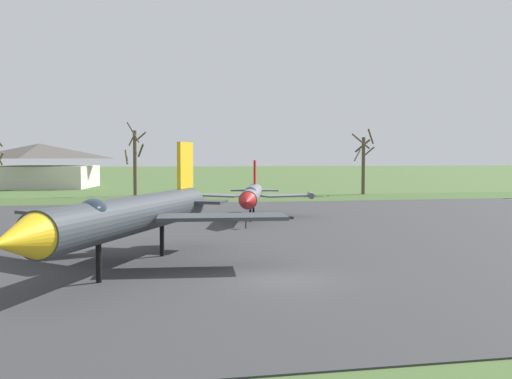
# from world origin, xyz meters

# --- Properties ---
(ground_plane) EXTENTS (600.00, 600.00, 0.00)m
(ground_plane) POSITION_xyz_m (0.00, 0.00, 0.00)
(ground_plane) COLOR #425B2D
(asphalt_apron) EXTENTS (74.00, 50.62, 0.05)m
(asphalt_apron) POSITION_xyz_m (0.00, 15.18, 0.03)
(asphalt_apron) COLOR #333335
(asphalt_apron) RESTS_ON ground
(grass_verge_strip) EXTENTS (134.00, 12.00, 0.06)m
(grass_verge_strip) POSITION_xyz_m (0.00, 46.49, 0.03)
(grass_verge_strip) COLOR #3A5327
(grass_verge_strip) RESTS_ON ground
(jet_fighter_front_left) EXTENTS (10.30, 13.67, 4.68)m
(jet_fighter_front_left) POSITION_xyz_m (3.42, 23.59, 1.95)
(jet_fighter_front_left) COLOR #565B60
(jet_fighter_front_left) RESTS_ON ground
(info_placard_front_left) EXTENTS (0.50, 0.33, 0.91)m
(info_placard_front_left) POSITION_xyz_m (1.74, 17.04, 0.57)
(info_placard_front_left) COLOR black
(info_placard_front_left) RESTS_ON ground
(jet_fighter_front_right) EXTENTS (12.53, 16.52, 5.78)m
(jet_fighter_front_right) POSITION_xyz_m (-5.93, 3.35, 2.45)
(jet_fighter_front_right) COLOR #33383D
(jet_fighter_front_right) RESTS_ON ground
(bare_tree_right_of_center) EXTENTS (2.86, 2.82, 9.46)m
(bare_tree_right_of_center) POSITION_xyz_m (-5.81, 55.76, 4.72)
(bare_tree_right_of_center) COLOR brown
(bare_tree_right_of_center) RESTS_ON ground
(bare_tree_far_right) EXTENTS (3.28, 3.11, 8.65)m
(bare_tree_far_right) POSITION_xyz_m (23.80, 51.26, 4.56)
(bare_tree_far_right) COLOR brown
(bare_tree_far_right) RESTS_ON ground
(visitor_building) EXTENTS (19.21, 16.71, 7.19)m
(visitor_building) POSITION_xyz_m (-21.11, 79.06, 3.58)
(visitor_building) COLOR beige
(visitor_building) RESTS_ON ground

